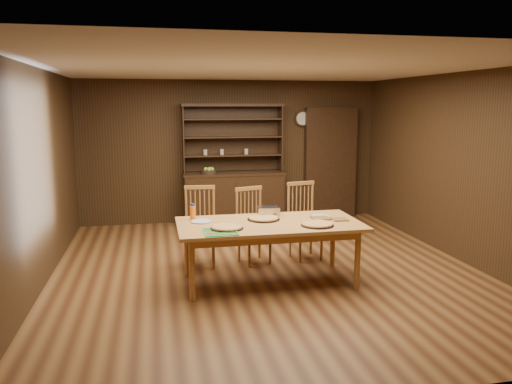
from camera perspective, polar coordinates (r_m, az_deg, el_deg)
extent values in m
plane|color=brown|center=(6.65, 1.25, -8.94)|extent=(6.00, 6.00, 0.00)
plane|color=silver|center=(6.31, 1.34, 14.00)|extent=(6.00, 6.00, 0.00)
plane|color=#372311|center=(9.28, -2.85, 4.65)|extent=(5.50, 0.00, 5.50)
plane|color=#372311|center=(3.54, 12.18, -4.18)|extent=(5.50, 0.00, 5.50)
plane|color=#372311|center=(6.34, -23.73, 1.37)|extent=(0.00, 6.00, 6.00)
plane|color=#372311|center=(7.46, 22.37, 2.63)|extent=(0.00, 6.00, 6.00)
cube|color=#301E10|center=(9.15, -2.55, -0.81)|extent=(1.80, 0.50, 0.90)
cube|color=#301E10|center=(9.07, -2.58, 2.11)|extent=(1.84, 0.52, 0.04)
cube|color=#301E10|center=(9.24, -2.83, 6.18)|extent=(1.80, 0.02, 1.20)
cube|color=#301E10|center=(8.99, -8.33, 5.98)|extent=(0.02, 0.32, 1.20)
cube|color=#301E10|center=(9.27, 2.79, 6.19)|extent=(0.02, 0.32, 1.20)
cube|color=#301E10|center=(9.07, -2.72, 9.90)|extent=(1.84, 0.34, 0.05)
cylinder|color=#A49C8B|center=(9.04, -5.82, 4.55)|extent=(0.07, 0.07, 0.10)
cylinder|color=#A49C8B|center=(9.08, -3.93, 4.60)|extent=(0.07, 0.07, 0.10)
cube|color=#301E10|center=(9.69, 8.45, 3.28)|extent=(1.00, 0.18, 2.10)
cylinder|color=#301E10|center=(9.51, 5.31, 8.36)|extent=(0.30, 0.04, 0.30)
cylinder|color=beige|center=(9.49, 5.35, 8.36)|extent=(0.24, 0.01, 0.24)
cube|color=#B3843E|center=(6.03, 1.53, -3.70)|extent=(2.21, 1.10, 0.04)
cylinder|color=#B3843E|center=(5.60, -7.33, -8.87)|extent=(0.07, 0.07, 0.71)
cylinder|color=#B3843E|center=(6.40, -7.91, -6.48)|extent=(0.07, 0.07, 0.71)
cylinder|color=#B3843E|center=(6.04, 11.52, -7.57)|extent=(0.07, 0.07, 0.71)
cylinder|color=#B3843E|center=(6.79, 8.75, -5.53)|extent=(0.07, 0.07, 0.71)
cube|color=#A47038|center=(6.76, -6.36, -4.69)|extent=(0.48, 0.46, 0.04)
cylinder|color=#A47038|center=(6.68, -7.77, -7.01)|extent=(0.04, 0.04, 0.43)
cylinder|color=#A47038|center=(6.98, -7.72, -6.27)|extent=(0.04, 0.04, 0.43)
cylinder|color=#A47038|center=(6.68, -4.87, -6.96)|extent=(0.04, 0.04, 0.43)
cylinder|color=#A47038|center=(6.98, -4.95, -6.21)|extent=(0.04, 0.04, 0.43)
cube|color=#A47038|center=(6.81, -6.47, 0.54)|extent=(0.42, 0.07, 0.05)
cube|color=#A47038|center=(6.85, -0.17, -4.58)|extent=(0.53, 0.51, 0.04)
cylinder|color=#A47038|center=(6.71, -0.77, -6.91)|extent=(0.04, 0.04, 0.42)
cylinder|color=#A47038|center=(6.97, -1.94, -6.27)|extent=(0.04, 0.04, 0.42)
cylinder|color=#A47038|center=(6.86, 1.64, -6.53)|extent=(0.04, 0.04, 0.42)
cylinder|color=#A47038|center=(7.11, 0.40, -5.93)|extent=(0.04, 0.04, 0.42)
cube|color=#A47038|center=(6.88, -0.85, 0.40)|extent=(0.40, 0.15, 0.05)
cube|color=#A47038|center=(7.07, 5.72, -4.02)|extent=(0.51, 0.49, 0.04)
cylinder|color=#A47038|center=(6.92, 5.06, -6.35)|extent=(0.04, 0.04, 0.43)
cylinder|color=#A47038|center=(7.19, 3.91, -5.70)|extent=(0.04, 0.04, 0.43)
cylinder|color=#A47038|center=(7.07, 7.50, -6.03)|extent=(0.04, 0.04, 0.43)
cylinder|color=#A47038|center=(7.34, 6.29, -5.42)|extent=(0.04, 0.04, 0.43)
cube|color=#A47038|center=(7.11, 5.14, 0.99)|extent=(0.42, 0.11, 0.05)
cylinder|color=black|center=(5.74, -3.36, -4.16)|extent=(0.38, 0.38, 0.01)
cylinder|color=tan|center=(5.74, -3.36, -4.02)|extent=(0.35, 0.35, 0.02)
torus|color=#CF824A|center=(5.74, -3.36, -4.02)|extent=(0.36, 0.36, 0.03)
cylinder|color=black|center=(5.92, 7.02, -3.79)|extent=(0.39, 0.39, 0.01)
cylinder|color=tan|center=(5.91, 7.03, -3.65)|extent=(0.36, 0.36, 0.02)
torus|color=#CF824A|center=(5.91, 7.03, -3.65)|extent=(0.37, 0.37, 0.03)
cylinder|color=black|center=(6.18, 0.87, -3.13)|extent=(0.40, 0.40, 0.01)
cylinder|color=tan|center=(6.17, 0.87, -3.00)|extent=(0.36, 0.36, 0.02)
torus|color=#CF824A|center=(6.17, 0.87, -3.00)|extent=(0.37, 0.37, 0.03)
cylinder|color=beige|center=(6.09, -6.25, -3.36)|extent=(0.26, 0.26, 0.01)
torus|color=#2C4886|center=(6.09, -6.25, -3.34)|extent=(0.26, 0.26, 0.01)
cylinder|color=beige|center=(6.38, 7.41, -2.78)|extent=(0.24, 0.24, 0.01)
torus|color=#2C4886|center=(6.38, 7.41, -2.76)|extent=(0.24, 0.24, 0.01)
cube|color=silver|center=(6.41, 1.41, -2.19)|extent=(0.29, 0.22, 0.11)
cylinder|color=orange|center=(6.21, -7.26, -2.38)|extent=(0.07, 0.07, 0.17)
cylinder|color=#1623B9|center=(6.19, -7.28, -1.47)|extent=(0.04, 0.04, 0.03)
cube|color=#A8131C|center=(6.25, 9.56, -3.10)|extent=(0.20, 0.20, 0.01)
cube|color=#A8131C|center=(6.28, 7.37, -2.97)|extent=(0.23, 0.23, 0.02)
cylinder|color=black|center=(8.96, -5.43, 2.30)|extent=(0.30, 0.30, 0.06)
sphere|color=#88B12F|center=(8.95, -5.76, 2.61)|extent=(0.08, 0.08, 0.08)
sphere|color=#88B12F|center=(8.98, -5.27, 2.65)|extent=(0.08, 0.08, 0.08)
sphere|color=#88B12F|center=(8.90, -5.41, 2.58)|extent=(0.08, 0.08, 0.08)
sphere|color=#88B12F|center=(8.94, -5.04, 2.61)|extent=(0.08, 0.08, 0.08)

